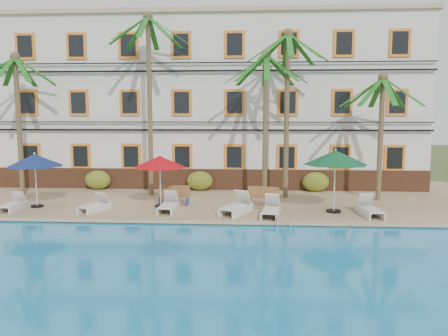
# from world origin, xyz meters

# --- Properties ---
(ground) EXTENTS (100.00, 100.00, 0.00)m
(ground) POSITION_xyz_m (0.00, 0.00, 0.00)
(ground) COLOR #384C23
(ground) RESTS_ON ground
(pool_deck) EXTENTS (30.00, 12.00, 0.25)m
(pool_deck) POSITION_xyz_m (0.00, 5.00, 0.12)
(pool_deck) COLOR tan
(pool_deck) RESTS_ON ground
(swimming_pool) EXTENTS (26.00, 12.00, 0.20)m
(swimming_pool) POSITION_xyz_m (0.00, -7.00, 0.10)
(swimming_pool) COLOR #1880B9
(swimming_pool) RESTS_ON ground
(pool_coping) EXTENTS (30.00, 0.35, 0.06)m
(pool_coping) POSITION_xyz_m (0.00, -0.90, 0.28)
(pool_coping) COLOR tan
(pool_coping) RESTS_ON pool_deck
(hotel_building) EXTENTS (25.40, 6.44, 10.22)m
(hotel_building) POSITION_xyz_m (0.00, 9.98, 5.37)
(hotel_building) COLOR silver
(hotel_building) RESTS_ON pool_deck
(palm_a) EXTENTS (4.15, 4.15, 7.59)m
(palm_a) POSITION_xyz_m (-9.98, 4.82, 5.13)
(palm_a) COLOR brown
(palm_a) RESTS_ON pool_deck
(palm_b) EXTENTS (4.15, 4.15, 9.60)m
(palm_b) POSITION_xyz_m (-2.88, 4.95, 6.28)
(palm_b) COLOR brown
(palm_b) RESTS_ON pool_deck
(palm_c) EXTENTS (4.15, 4.15, 7.52)m
(palm_c) POSITION_xyz_m (3.17, 4.28, 5.09)
(palm_c) COLOR brown
(palm_c) RESTS_ON pool_deck
(palm_d) EXTENTS (4.15, 4.15, 8.62)m
(palm_d) POSITION_xyz_m (4.27, 4.73, 5.72)
(palm_d) COLOR brown
(palm_d) RESTS_ON pool_deck
(palm_e) EXTENTS (4.15, 4.15, 6.38)m
(palm_e) POSITION_xyz_m (8.91, 4.29, 4.42)
(palm_e) COLOR brown
(palm_e) RESTS_ON pool_deck
(shrub_left) EXTENTS (1.50, 0.90, 1.10)m
(shrub_left) POSITION_xyz_m (-6.41, 6.60, 0.80)
(shrub_left) COLOR #195418
(shrub_left) RESTS_ON pool_deck
(shrub_mid) EXTENTS (1.50, 0.90, 1.10)m
(shrub_mid) POSITION_xyz_m (-0.46, 6.60, 0.80)
(shrub_mid) COLOR #195418
(shrub_mid) RESTS_ON pool_deck
(shrub_right) EXTENTS (1.50, 0.90, 1.10)m
(shrub_right) POSITION_xyz_m (6.11, 6.60, 0.80)
(shrub_right) COLOR #195418
(shrub_right) RESTS_ON pool_deck
(umbrella_blue) EXTENTS (2.57, 2.57, 2.57)m
(umbrella_blue) POSITION_xyz_m (-7.60, 1.68, 2.45)
(umbrella_blue) COLOR black
(umbrella_blue) RESTS_ON pool_deck
(umbrella_red) EXTENTS (2.49, 2.49, 2.49)m
(umbrella_red) POSITION_xyz_m (-1.79, 2.05, 2.38)
(umbrella_red) COLOR black
(umbrella_red) RESTS_ON pool_deck
(umbrella_green) EXTENTS (2.85, 2.85, 2.84)m
(umbrella_green) POSITION_xyz_m (6.15, 1.40, 2.68)
(umbrella_green) COLOR black
(umbrella_green) RESTS_ON pool_deck
(lounger_a) EXTENTS (0.62, 1.69, 0.79)m
(lounger_a) POSITION_xyz_m (-8.36, 0.96, 0.51)
(lounger_a) COLOR silver
(lounger_a) RESTS_ON pool_deck
(lounger_b) EXTENTS (1.14, 1.76, 0.79)m
(lounger_b) POSITION_xyz_m (-4.58, 1.04, 0.50)
(lounger_b) COLOR silver
(lounger_b) RESTS_ON pool_deck
(lounger_c) EXTENTS (0.71, 1.88, 0.88)m
(lounger_c) POSITION_xyz_m (-1.23, 1.11, 0.54)
(lounger_c) COLOR silver
(lounger_c) RESTS_ON pool_deck
(lounger_d) EXTENTS (1.51, 2.16, 0.97)m
(lounger_d) POSITION_xyz_m (1.83, 0.87, 0.56)
(lounger_d) COLOR silver
(lounger_d) RESTS_ON pool_deck
(lounger_e) EXTENTS (0.96, 2.01, 0.91)m
(lounger_e) POSITION_xyz_m (3.31, 0.39, 0.55)
(lounger_e) COLOR silver
(lounger_e) RESTS_ON pool_deck
(lounger_f) EXTENTS (0.83, 1.94, 0.90)m
(lounger_f) POSITION_xyz_m (7.55, 0.79, 0.54)
(lounger_f) COLOR silver
(lounger_f) RESTS_ON pool_deck
(bench_left) EXTENTS (1.51, 0.51, 0.93)m
(bench_left) POSITION_xyz_m (-1.23, 2.57, 0.72)
(bench_left) COLOR olive
(bench_left) RESTS_ON pool_deck
(bench_right) EXTENTS (1.57, 0.81, 0.93)m
(bench_right) POSITION_xyz_m (3.07, 2.45, 0.72)
(bench_right) COLOR olive
(bench_right) RESTS_ON pool_deck
(pool_ladder) EXTENTS (0.54, 0.74, 0.74)m
(pool_ladder) POSITION_xyz_m (3.75, -1.00, 0.25)
(pool_ladder) COLOR silver
(pool_ladder) RESTS_ON ground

